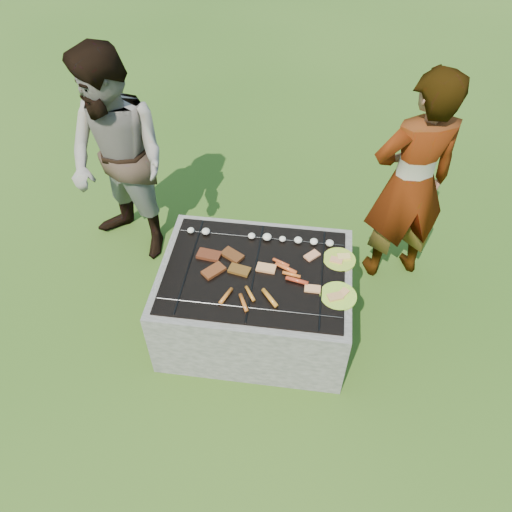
{
  "coord_description": "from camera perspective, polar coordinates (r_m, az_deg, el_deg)",
  "views": [
    {
      "loc": [
        0.31,
        -2.24,
        3.09
      ],
      "look_at": [
        0.0,
        0.05,
        0.7
      ],
      "focal_mm": 35.0,
      "sensor_mm": 36.0,
      "label": 1
    }
  ],
  "objects": [
    {
      "name": "cook",
      "position": [
        3.78,
        17.24,
        7.87
      ],
      "size": [
        0.74,
        0.6,
        1.76
      ],
      "primitive_type": "imported",
      "rotation": [
        0.0,
        0.0,
        3.47
      ],
      "color": "#A99D8D",
      "rests_on": "ground"
    },
    {
      "name": "plate_far",
      "position": [
        3.48,
        9.5,
        -0.39
      ],
      "size": [
        0.28,
        0.28,
        0.03
      ],
      "color": "gold",
      "rests_on": "fire_pit"
    },
    {
      "name": "bread_on_grate",
      "position": [
        3.36,
        3.93,
        -1.55
      ],
      "size": [
        0.44,
        0.39,
        0.02
      ],
      "color": "tan",
      "rests_on": "fire_pit"
    },
    {
      "name": "fire_pit",
      "position": [
        3.61,
        -0.11,
        -5.19
      ],
      "size": [
        1.3,
        1.0,
        0.62
      ],
      "color": "#9F968D",
      "rests_on": "ground"
    },
    {
      "name": "sausages",
      "position": [
        3.25,
        1.58,
        -3.31
      ],
      "size": [
        0.55,
        0.49,
        0.03
      ],
      "color": "#ED4527",
      "rests_on": "fire_pit"
    },
    {
      "name": "bystander",
      "position": [
        3.96,
        -15.37,
        10.28
      ],
      "size": [
        1.07,
        0.99,
        1.76
      ],
      "primitive_type": "imported",
      "rotation": [
        0.0,
        0.0,
        -0.49
      ],
      "color": "#A99F8D",
      "rests_on": "ground"
    },
    {
      "name": "pork_slabs",
      "position": [
        3.4,
        -3.88,
        -0.67
      ],
      "size": [
        0.39,
        0.32,
        0.02
      ],
      "color": "maroon",
      "rests_on": "fire_pit"
    },
    {
      "name": "lawn",
      "position": [
        3.83,
        -0.1,
        -7.84
      ],
      "size": [
        60.0,
        60.0,
        0.0
      ],
      "primitive_type": "plane",
      "color": "#234A12",
      "rests_on": "ground"
    },
    {
      "name": "plate_near",
      "position": [
        3.26,
        9.37,
        -4.52
      ],
      "size": [
        0.3,
        0.3,
        0.03
      ],
      "color": "#EFFF3C",
      "rests_on": "fire_pit"
    },
    {
      "name": "mushrooms",
      "position": [
        3.55,
        1.4,
        2.16
      ],
      "size": [
        1.05,
        0.06,
        0.04
      ],
      "color": "beige",
      "rests_on": "fire_pit"
    }
  ]
}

